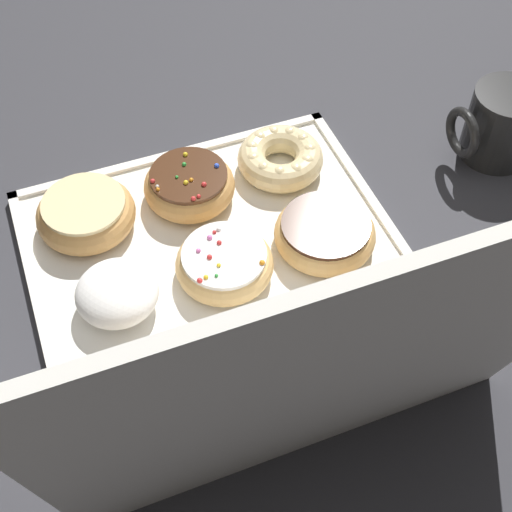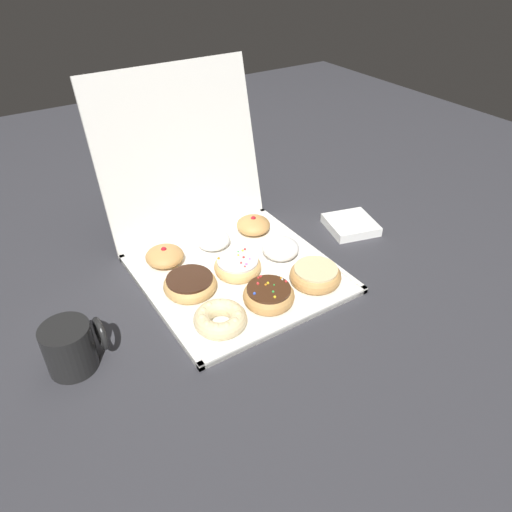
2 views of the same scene
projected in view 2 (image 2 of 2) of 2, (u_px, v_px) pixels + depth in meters
ground_plane at (238, 276)px, 1.14m from camera, size 3.00×3.00×0.00m
donut_box at (238, 274)px, 1.14m from camera, size 0.43×0.43×0.01m
box_lid_open at (180, 155)px, 1.21m from camera, size 0.43×0.11×0.42m
cruller_donut_0 at (220, 318)px, 0.98m from camera, size 0.11×0.11×0.04m
sprinkle_donut_1 at (269, 295)px, 1.04m from camera, size 0.11×0.11×0.04m
glazed_ring_donut_2 at (315, 275)px, 1.09m from camera, size 0.12×0.12×0.04m
chocolate_frosted_donut_3 at (190, 285)px, 1.07m from camera, size 0.12×0.12×0.04m
sprinkle_donut_4 at (238, 266)px, 1.13m from camera, size 0.11×0.11×0.04m
powdered_filled_donut_5 at (281, 249)px, 1.18m from camera, size 0.09×0.09×0.05m
jelly_filled_donut_6 at (165, 256)px, 1.16m from camera, size 0.09×0.09×0.05m
powdered_filled_donut_7 at (213, 240)px, 1.21m from camera, size 0.09×0.09×0.04m
jelly_filled_donut_8 at (253, 225)px, 1.27m from camera, size 0.09×0.09×0.05m
coffee_mug at (71, 346)px, 0.89m from camera, size 0.11×0.09×0.10m
napkin_stack at (351, 225)px, 1.31m from camera, size 0.15×0.15×0.02m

